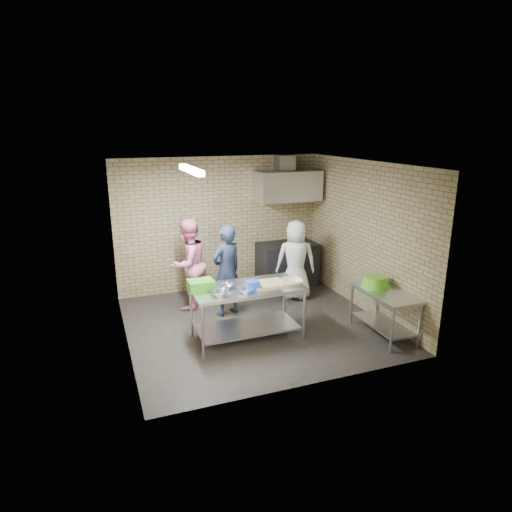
# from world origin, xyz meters

# --- Properties ---
(floor) EXTENTS (4.20, 4.20, 0.00)m
(floor) POSITION_xyz_m (0.00, 0.00, 0.00)
(floor) COLOR black
(floor) RESTS_ON ground
(ceiling) EXTENTS (4.20, 4.20, 0.00)m
(ceiling) POSITION_xyz_m (0.00, 0.00, 2.70)
(ceiling) COLOR black
(ceiling) RESTS_ON ground
(back_wall) EXTENTS (4.20, 0.06, 2.70)m
(back_wall) POSITION_xyz_m (0.00, 2.00, 1.35)
(back_wall) COLOR tan
(back_wall) RESTS_ON ground
(front_wall) EXTENTS (4.20, 0.06, 2.70)m
(front_wall) POSITION_xyz_m (0.00, -2.00, 1.35)
(front_wall) COLOR tan
(front_wall) RESTS_ON ground
(left_wall) EXTENTS (0.06, 4.00, 2.70)m
(left_wall) POSITION_xyz_m (-2.10, 0.00, 1.35)
(left_wall) COLOR tan
(left_wall) RESTS_ON ground
(right_wall) EXTENTS (0.06, 4.00, 2.70)m
(right_wall) POSITION_xyz_m (2.10, 0.00, 1.35)
(right_wall) COLOR tan
(right_wall) RESTS_ON ground
(prep_table) EXTENTS (1.73, 0.86, 0.86)m
(prep_table) POSITION_xyz_m (-0.29, -0.43, 0.43)
(prep_table) COLOR silver
(prep_table) RESTS_ON floor
(side_counter) EXTENTS (0.60, 1.20, 0.75)m
(side_counter) POSITION_xyz_m (1.80, -1.10, 0.38)
(side_counter) COLOR silver
(side_counter) RESTS_ON floor
(stove) EXTENTS (1.20, 0.70, 0.90)m
(stove) POSITION_xyz_m (1.35, 1.65, 0.45)
(stove) COLOR black
(stove) RESTS_ON floor
(range_hood) EXTENTS (1.30, 0.60, 0.60)m
(range_hood) POSITION_xyz_m (1.35, 1.70, 2.10)
(range_hood) COLOR silver
(range_hood) RESTS_ON back_wall
(hood_duct) EXTENTS (0.35, 0.30, 0.30)m
(hood_duct) POSITION_xyz_m (1.35, 1.85, 2.55)
(hood_duct) COLOR #A5A8AD
(hood_duct) RESTS_ON back_wall
(wall_shelf) EXTENTS (0.80, 0.20, 0.04)m
(wall_shelf) POSITION_xyz_m (1.65, 1.89, 1.92)
(wall_shelf) COLOR #3F2B19
(wall_shelf) RESTS_ON back_wall
(fluorescent_fixture) EXTENTS (0.10, 1.25, 0.08)m
(fluorescent_fixture) POSITION_xyz_m (-1.00, 0.00, 2.64)
(fluorescent_fixture) COLOR white
(fluorescent_fixture) RESTS_ON ceiling
(green_crate) EXTENTS (0.38, 0.29, 0.15)m
(green_crate) POSITION_xyz_m (-0.99, -0.31, 0.94)
(green_crate) COLOR green
(green_crate) RESTS_ON prep_table
(blue_tub) EXTENTS (0.19, 0.19, 0.12)m
(blue_tub) POSITION_xyz_m (-0.24, -0.53, 0.93)
(blue_tub) COLOR blue
(blue_tub) RESTS_ON prep_table
(cutting_board) EXTENTS (0.53, 0.40, 0.03)m
(cutting_board) POSITION_xyz_m (0.06, -0.45, 0.88)
(cutting_board) COLOR tan
(cutting_board) RESTS_ON prep_table
(mixing_bowl_a) EXTENTS (0.28, 0.28, 0.07)m
(mixing_bowl_a) POSITION_xyz_m (-0.79, -0.63, 0.90)
(mixing_bowl_a) COLOR #B3B5BA
(mixing_bowl_a) RESTS_ON prep_table
(mixing_bowl_b) EXTENTS (0.22, 0.22, 0.06)m
(mixing_bowl_b) POSITION_xyz_m (-0.59, -0.38, 0.89)
(mixing_bowl_b) COLOR #B6B9BE
(mixing_bowl_b) RESTS_ON prep_table
(mixing_bowl_c) EXTENTS (0.26, 0.26, 0.06)m
(mixing_bowl_c) POSITION_xyz_m (-0.39, -0.65, 0.89)
(mixing_bowl_c) COLOR silver
(mixing_bowl_c) RESTS_ON prep_table
(ceramic_bowl) EXTENTS (0.35, 0.35, 0.08)m
(ceramic_bowl) POSITION_xyz_m (0.41, -0.58, 0.90)
(ceramic_bowl) COLOR beige
(ceramic_bowl) RESTS_ON prep_table
(green_basin) EXTENTS (0.46, 0.46, 0.17)m
(green_basin) POSITION_xyz_m (1.78, -0.85, 0.83)
(green_basin) COLOR #59C626
(green_basin) RESTS_ON side_counter
(bottle_green) EXTENTS (0.06, 0.06, 0.15)m
(bottle_green) POSITION_xyz_m (1.80, 1.89, 2.02)
(bottle_green) COLOR green
(bottle_green) RESTS_ON wall_shelf
(man_navy) EXTENTS (0.69, 0.57, 1.63)m
(man_navy) POSITION_xyz_m (-0.31, 0.59, 0.82)
(man_navy) COLOR #151835
(man_navy) RESTS_ON floor
(woman_pink) EXTENTS (1.03, 0.98, 1.68)m
(woman_pink) POSITION_xyz_m (-0.87, 1.13, 0.84)
(woman_pink) COLOR pink
(woman_pink) RESTS_ON floor
(woman_white) EXTENTS (0.88, 0.72, 1.56)m
(woman_white) POSITION_xyz_m (1.17, 0.87, 0.78)
(woman_white) COLOR white
(woman_white) RESTS_ON floor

